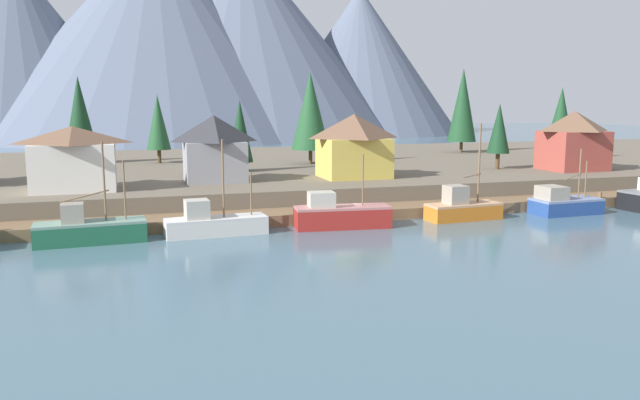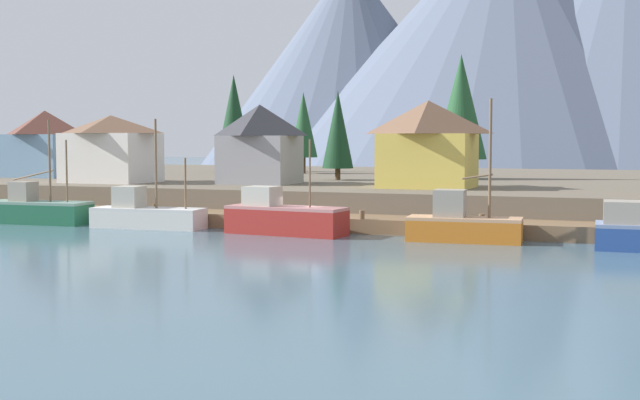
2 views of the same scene
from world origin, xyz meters
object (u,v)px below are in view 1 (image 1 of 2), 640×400
house_grey (214,148)px  conifer_back_right (463,105)px  conifer_mid_left (561,118)px  fishing_boat_white (214,223)px  conifer_near_right (310,111)px  conifer_centre (158,122)px  fishing_boat_blue (563,203)px  house_white (74,158)px  fishing_boat_red (340,215)px  fishing_boat_orange (462,208)px  conifer_mid_right (80,115)px  fishing_boat_green (89,230)px  house_red (573,140)px  conifer_near_left (240,131)px  conifer_back_left (499,129)px  house_yellow (354,145)px

house_grey → conifer_back_right: 50.74m
conifer_mid_left → fishing_boat_white: bearing=-154.8°
conifer_near_right → conifer_back_right: bearing=20.8°
conifer_mid_left → conifer_centre: conifer_mid_left is taller
fishing_boat_blue → house_white: (-44.94, 12.56, 4.54)m
fishing_boat_red → fishing_boat_orange: 11.95m
conifer_mid_left → conifer_back_right: size_ratio=0.76×
conifer_mid_right → conifer_centre: bearing=-14.1°
fishing_boat_green → house_grey: bearing=49.0°
fishing_boat_red → conifer_centre: (-13.30, 36.98, 6.87)m
conifer_near_right → conifer_centre: size_ratio=1.31×
conifer_mid_left → house_red: bearing=-121.2°
fishing_boat_blue → house_white: 46.88m
conifer_mid_left → conifer_mid_right: (-64.61, 14.76, 0.41)m
conifer_near_left → conifer_back_right: size_ratio=0.63×
house_grey → conifer_back_left: 35.07m
conifer_mid_left → house_white: bearing=-169.1°
house_yellow → conifer_centre: size_ratio=0.81×
house_grey → conifer_centre: size_ratio=0.75×
fishing_boat_white → conifer_centre: conifer_centre is taller
house_white → conifer_mid_left: (63.45, 12.21, 2.96)m
house_white → conifer_near_left: conifer_near_left is taller
fishing_boat_blue → conifer_back_right: conifer_back_right is taller
fishing_boat_white → fishing_boat_blue: fishing_boat_white is taller
house_yellow → fishing_boat_green: bearing=-152.1°
house_grey → conifer_near_right: size_ratio=0.57×
fishing_boat_red → conifer_back_left: (26.34, 16.96, 6.34)m
conifer_back_left → conifer_centre: bearing=153.2°
house_grey → conifer_near_right: bearing=45.2°
house_red → conifer_back_left: bearing=156.9°
fishing_boat_green → conifer_near_left: size_ratio=0.98×
house_red → conifer_back_left: conifer_back_left is taller
fishing_boat_blue → conifer_back_left: (3.53, 17.00, 6.45)m
house_red → house_white: 56.64m
fishing_boat_blue → house_red: size_ratio=0.94×
fishing_boat_green → conifer_back_right: 69.19m
fishing_boat_white → fishing_boat_orange: (22.76, -0.01, 0.10)m
conifer_centre → fishing_boat_green: bearing=-100.8°
house_white → conifer_mid_right: size_ratio=0.67×
conifer_back_right → fishing_boat_red: bearing=-130.5°
conifer_mid_left → fishing_boat_orange: bearing=-140.1°
fishing_boat_green → conifer_mid_right: bearing=91.3°
fishing_boat_red → house_grey: 18.08m
fishing_boat_blue → house_yellow: 22.31m
house_white → conifer_near_right: bearing=31.7°
house_grey → conifer_near_left: conifer_near_left is taller
fishing_boat_blue → house_grey: size_ratio=0.98×
house_white → conifer_mid_right: 27.20m
fishing_boat_green → fishing_boat_orange: bearing=-2.9°
conifer_mid_left → conifer_mid_right: 66.28m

